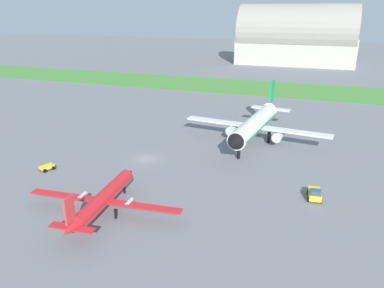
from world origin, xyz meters
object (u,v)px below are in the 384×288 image
airplane_midfield_jet (255,124)px  baggage_cart_near_gate (47,167)px  airplane_foreground_turboprop (103,198)px  pushback_tug_midfield (315,194)px

airplane_midfield_jet → baggage_cart_near_gate: size_ratio=11.23×
baggage_cart_near_gate → airplane_midfield_jet: bearing=-28.6°
baggage_cart_near_gate → airplane_foreground_turboprop: bearing=-97.0°
pushback_tug_midfield → airplane_foreground_turboprop: bearing=-68.5°
airplane_midfield_jet → pushback_tug_midfield: airplane_midfield_jet is taller
baggage_cart_near_gate → pushback_tug_midfield: bearing=-62.7°
airplane_midfield_jet → airplane_foreground_turboprop: (-14.84, -37.22, -1.58)m
airplane_midfield_jet → pushback_tug_midfield: 26.60m
airplane_midfield_jet → pushback_tug_midfield: (13.25, -22.84, -3.18)m
airplane_midfield_jet → pushback_tug_midfield: bearing=37.0°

